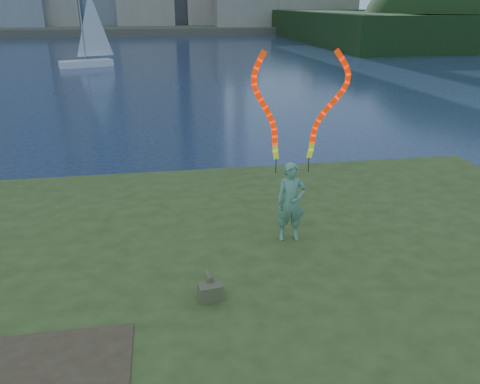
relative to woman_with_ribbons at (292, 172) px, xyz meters
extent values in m
plane|color=#192640|center=(-2.39, -0.60, -2.22)|extent=(320.00, 320.00, 0.00)
cube|color=#384719|center=(-2.39, -2.80, -1.82)|extent=(17.00, 15.00, 0.30)
cube|color=#384719|center=(-2.39, -2.60, -1.57)|extent=(14.00, 12.00, 0.30)
cube|color=#4C4737|center=(-2.39, 94.40, -1.62)|extent=(320.00, 40.00, 1.20)
imported|color=#136837|center=(-0.01, -0.03, -0.62)|extent=(0.60, 0.42, 1.60)
cylinder|color=black|center=(-0.30, 0.09, 0.11)|extent=(0.02, 0.02, 0.30)
cylinder|color=black|center=(0.34, 0.05, 0.11)|extent=(0.02, 0.02, 0.30)
cube|color=#4B502E|center=(-1.80, -1.85, -1.28)|extent=(0.40, 0.30, 0.27)
cylinder|color=#4B502E|center=(-1.80, -1.67, -1.10)|extent=(0.12, 0.26, 0.09)
cube|color=white|center=(-8.74, 35.36, -1.95)|extent=(4.61, 2.85, 0.62)
cylinder|color=gray|center=(-8.74, 35.36, 1.48)|extent=(0.12, 0.12, 6.68)
camera|label=1|loc=(-2.37, -8.17, 3.02)|focal=35.00mm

